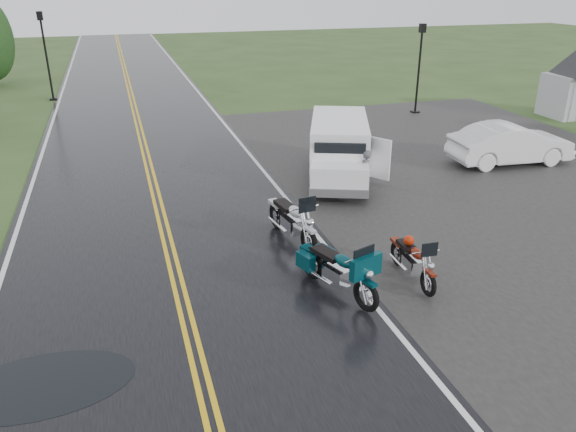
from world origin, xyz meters
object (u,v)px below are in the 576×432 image
(visitor_center, at_px, (575,66))
(sedan_white, at_px, (510,145))
(lamp_post_far_left, at_px, (46,56))
(motorcycle_silver, at_px, (309,230))
(van_white, at_px, (314,165))
(motorcycle_red, at_px, (429,273))
(person_at_van, at_px, (365,174))
(lamp_post_far_right, at_px, (419,69))
(motorcycle_teal, at_px, (367,283))

(visitor_center, distance_m, sedan_white, 9.43)
(visitor_center, xyz_separation_m, lamp_post_far_left, (-24.13, 11.44, -0.07))
(motorcycle_silver, relative_size, van_white, 0.49)
(visitor_center, height_order, lamp_post_far_left, visitor_center)
(motorcycle_silver, xyz_separation_m, van_white, (1.50, 3.91, 0.27))
(motorcycle_red, distance_m, motorcycle_silver, 3.08)
(visitor_center, bearing_deg, person_at_van, -153.09)
(motorcycle_red, distance_m, lamp_post_far_right, 17.79)
(motorcycle_teal, distance_m, van_white, 6.67)
(van_white, bearing_deg, motorcycle_teal, -79.04)
(lamp_post_far_right, bearing_deg, motorcycle_silver, -127.61)
(motorcycle_silver, bearing_deg, motorcycle_teal, -92.56)
(motorcycle_teal, relative_size, van_white, 0.46)
(visitor_center, distance_m, motorcycle_teal, 21.08)
(visitor_center, relative_size, lamp_post_far_left, 3.44)
(motorcycle_silver, bearing_deg, person_at_van, 39.55)
(motorcycle_red, relative_size, sedan_white, 0.46)
(visitor_center, relative_size, person_at_van, 10.83)
(van_white, bearing_deg, person_at_van, 0.76)
(motorcycle_silver, relative_size, lamp_post_far_right, 0.58)
(sedan_white, bearing_deg, person_at_van, 106.75)
(visitor_center, relative_size, sedan_white, 3.64)
(motorcycle_red, bearing_deg, person_at_van, 80.68)
(sedan_white, bearing_deg, visitor_center, -49.73)
(person_at_van, bearing_deg, van_white, -58.11)
(lamp_post_far_left, distance_m, lamp_post_far_right, 19.51)
(motorcycle_red, xyz_separation_m, lamp_post_far_left, (-9.15, 24.31, 1.74))
(person_at_van, distance_m, lamp_post_far_right, 12.22)
(sedan_white, bearing_deg, lamp_post_far_left, 48.17)
(visitor_center, xyz_separation_m, motorcycle_silver, (-16.79, -10.39, -1.67))
(motorcycle_red, height_order, lamp_post_far_left, lamp_post_far_left)
(person_at_van, bearing_deg, sedan_white, 155.55)
(visitor_center, bearing_deg, lamp_post_far_right, 157.39)
(motorcycle_red, xyz_separation_m, sedan_white, (7.53, 7.34, 0.13))
(person_at_van, xyz_separation_m, lamp_post_far_right, (7.18, 9.79, 1.41))
(motorcycle_silver, bearing_deg, lamp_post_far_left, 99.46)
(visitor_center, relative_size, lamp_post_far_right, 3.73)
(motorcycle_teal, bearing_deg, van_white, 60.04)
(van_white, relative_size, lamp_post_far_left, 1.09)
(motorcycle_red, distance_m, person_at_van, 5.97)
(visitor_center, relative_size, motorcycle_red, 7.99)
(motorcycle_red, height_order, lamp_post_far_right, lamp_post_far_right)
(motorcycle_red, relative_size, lamp_post_far_left, 0.43)
(motorcycle_teal, relative_size, lamp_post_far_right, 0.55)
(visitor_center, height_order, motorcycle_silver, visitor_center)
(van_white, distance_m, person_at_van, 1.58)
(motorcycle_red, relative_size, motorcycle_silver, 0.81)
(motorcycle_teal, relative_size, lamp_post_far_left, 0.51)
(motorcycle_teal, distance_m, lamp_post_far_right, 18.67)
(motorcycle_teal, bearing_deg, lamp_post_far_right, 38.50)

